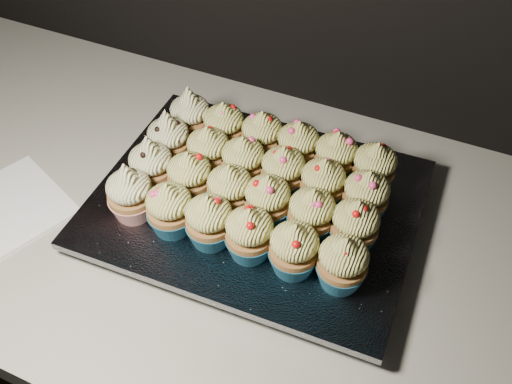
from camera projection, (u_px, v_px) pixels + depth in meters
cabinet at (148, 328)px, 1.23m from camera, size 2.40×0.60×0.86m
worktop at (108, 182)px, 0.90m from camera, size 2.44×0.64×0.04m
napkin at (6, 209)px, 0.83m from camera, size 0.21×0.21×0.00m
baking_tray at (256, 211)px, 0.82m from camera, size 0.42×0.33×0.02m
foil_lining at (256, 203)px, 0.80m from camera, size 0.46×0.36×0.01m
cupcake_0 at (130, 193)px, 0.75m from camera, size 0.06×0.06×0.10m
cupcake_1 at (170, 209)px, 0.74m from camera, size 0.06×0.06×0.08m
cupcake_2 at (209, 221)px, 0.72m from camera, size 0.06×0.06×0.08m
cupcake_3 at (249, 234)px, 0.71m from camera, size 0.06×0.06×0.08m
cupcake_4 at (294, 249)px, 0.69m from camera, size 0.06×0.06×0.08m
cupcake_5 at (343, 263)px, 0.68m from camera, size 0.06×0.06×0.08m
cupcake_6 at (151, 166)px, 0.79m from camera, size 0.06×0.06×0.10m
cupcake_7 at (190, 177)px, 0.78m from camera, size 0.06×0.06×0.08m
cupcake_8 at (230, 190)px, 0.76m from camera, size 0.06×0.06×0.08m
cupcake_9 at (267, 200)px, 0.75m from camera, size 0.06×0.06×0.08m
cupcake_10 at (311, 214)px, 0.73m from camera, size 0.06×0.06×0.08m
cupcake_11 at (355, 226)px, 0.72m from camera, size 0.06×0.06×0.08m
cupcake_12 at (169, 140)px, 0.83m from camera, size 0.06×0.06×0.10m
cupcake_13 at (208, 151)px, 0.81m from camera, size 0.06×0.06×0.08m
cupcake_14 at (243, 162)px, 0.80m from camera, size 0.06×0.06×0.08m
cupcake_15 at (283, 171)px, 0.79m from camera, size 0.06×0.06×0.08m
cupcake_16 at (323, 184)px, 0.77m from camera, size 0.06×0.06×0.08m
cupcake_17 at (366, 196)px, 0.75m from camera, size 0.06×0.06×0.08m
cupcake_18 at (190, 116)px, 0.86m from camera, size 0.06×0.06×0.10m
cupcake_19 at (224, 127)px, 0.85m from camera, size 0.06×0.06×0.08m
cupcake_20 at (262, 136)px, 0.84m from camera, size 0.06×0.06×0.08m
cupcake_21 at (298, 146)px, 0.82m from camera, size 0.06×0.06×0.08m
cupcake_22 at (336, 157)px, 0.81m from camera, size 0.06×0.06×0.08m
cupcake_23 at (374, 168)px, 0.79m from camera, size 0.06×0.06×0.08m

